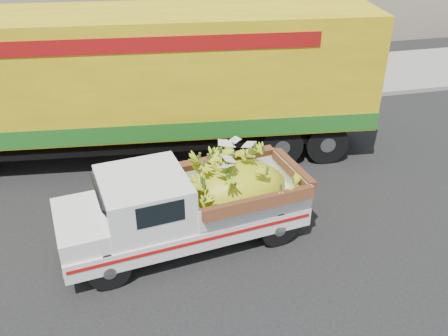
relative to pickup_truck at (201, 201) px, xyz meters
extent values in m
plane|color=black|center=(0.26, 0.19, -0.91)|extent=(100.00, 100.00, 0.00)
cube|color=gray|center=(0.26, 6.41, -0.84)|extent=(60.00, 0.25, 0.15)
cube|color=gray|center=(0.26, 8.51, -0.84)|extent=(60.00, 4.00, 0.14)
cylinder|color=black|center=(-1.90, -1.03, -0.52)|extent=(0.81, 0.34, 0.78)
cylinder|color=black|center=(-2.12, 0.45, -0.52)|extent=(0.81, 0.34, 0.78)
cylinder|color=black|center=(1.46, -0.55, -0.52)|extent=(0.81, 0.34, 0.78)
cylinder|color=black|center=(1.24, 0.94, -0.52)|extent=(0.81, 0.34, 0.78)
cube|color=silver|center=(-0.38, -0.05, -0.34)|extent=(5.04, 2.42, 0.40)
cube|color=#A50F0C|center=(-0.26, -0.92, -0.27)|extent=(4.69, 0.69, 0.07)
cube|color=silver|center=(-2.73, -0.39, -0.45)|extent=(0.35, 1.71, 0.14)
cube|color=silver|center=(-2.34, -0.34, 0.04)|extent=(1.10, 1.75, 0.37)
cube|color=silver|center=(-1.12, -0.16, 0.32)|extent=(1.82, 1.89, 0.93)
cube|color=black|center=(-0.90, -0.98, 0.50)|extent=(0.87, 0.14, 0.43)
cube|color=silver|center=(0.84, 0.12, 0.12)|extent=(2.59, 2.07, 0.52)
ellipsoid|color=gold|center=(0.74, 0.11, 0.01)|extent=(2.32, 1.69, 1.32)
cylinder|color=black|center=(3.79, 2.46, -0.36)|extent=(1.13, 0.44, 1.10)
cylinder|color=black|center=(4.00, 4.45, -0.36)|extent=(1.13, 0.44, 1.10)
cylinder|color=black|center=(2.59, 2.59, -0.36)|extent=(1.13, 0.44, 1.10)
cylinder|color=black|center=(2.81, 4.58, -0.36)|extent=(1.13, 0.44, 1.10)
cube|color=black|center=(-0.78, 3.96, -0.13)|extent=(12.04, 2.29, 0.36)
cube|color=gold|center=(-0.78, 3.96, 1.47)|extent=(11.96, 3.75, 2.84)
cube|color=#1C5D1A|center=(-0.78, 3.96, 0.30)|extent=(12.02, 3.78, 0.45)
cube|color=maroon|center=(-0.91, 2.71, 2.44)|extent=(8.35, 0.92, 0.35)
camera|label=1|loc=(-1.46, -8.17, 5.54)|focal=40.00mm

